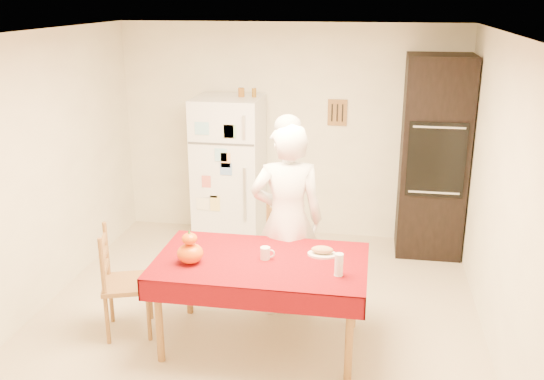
% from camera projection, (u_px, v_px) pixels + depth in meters
% --- Properties ---
extents(floor, '(4.50, 4.50, 0.00)m').
position_uv_depth(floor, '(253.00, 324.00, 5.39)').
color(floor, '#C3AB8C').
rests_on(floor, ground).
extents(room_shell, '(4.02, 4.52, 2.51)m').
position_uv_depth(room_shell, '(251.00, 146.00, 4.89)').
color(room_shell, white).
rests_on(room_shell, ground).
extents(refrigerator, '(0.75, 0.74, 1.70)m').
position_uv_depth(refrigerator, '(229.00, 171.00, 6.99)').
color(refrigerator, white).
rests_on(refrigerator, floor).
extents(oven_cabinet, '(0.70, 0.62, 2.20)m').
position_uv_depth(oven_cabinet, '(434.00, 157.00, 6.59)').
color(oven_cabinet, black).
rests_on(oven_cabinet, floor).
extents(dining_table, '(1.70, 1.00, 0.76)m').
position_uv_depth(dining_table, '(261.00, 268.00, 4.88)').
color(dining_table, brown).
rests_on(dining_table, floor).
extents(chair_far, '(0.53, 0.51, 0.95)m').
position_uv_depth(chair_far, '(279.00, 249.00, 5.69)').
color(chair_far, brown).
rests_on(chair_far, floor).
extents(chair_left, '(0.51, 0.53, 0.95)m').
position_uv_depth(chair_left, '(119.00, 278.00, 5.11)').
color(chair_left, brown).
rests_on(chair_left, floor).
extents(seated_woman, '(0.72, 0.54, 1.78)m').
position_uv_depth(seated_woman, '(287.00, 221.00, 5.34)').
color(seated_woman, white).
rests_on(seated_woman, floor).
extents(coffee_mug, '(0.08, 0.08, 0.10)m').
position_uv_depth(coffee_mug, '(265.00, 253.00, 4.86)').
color(coffee_mug, silver).
rests_on(coffee_mug, dining_table).
extents(pumpkin_lower, '(0.21, 0.21, 0.16)m').
position_uv_depth(pumpkin_lower, '(190.00, 253.00, 4.78)').
color(pumpkin_lower, '#C74504').
rests_on(pumpkin_lower, dining_table).
extents(pumpkin_upper, '(0.12, 0.12, 0.09)m').
position_uv_depth(pumpkin_upper, '(190.00, 239.00, 4.75)').
color(pumpkin_upper, '#E04805').
rests_on(pumpkin_upper, pumpkin_lower).
extents(wine_glass, '(0.07, 0.07, 0.18)m').
position_uv_depth(wine_glass, '(339.00, 265.00, 4.56)').
color(wine_glass, white).
rests_on(wine_glass, dining_table).
extents(bread_plate, '(0.24, 0.24, 0.02)m').
position_uv_depth(bread_plate, '(322.00, 254.00, 4.94)').
color(bread_plate, white).
rests_on(bread_plate, dining_table).
extents(bread_loaf, '(0.18, 0.10, 0.06)m').
position_uv_depth(bread_loaf, '(322.00, 250.00, 4.92)').
color(bread_loaf, tan).
rests_on(bread_loaf, bread_plate).
extents(spice_jar_left, '(0.05, 0.05, 0.10)m').
position_uv_depth(spice_jar_left, '(240.00, 92.00, 6.74)').
color(spice_jar_left, '#8F531A').
rests_on(spice_jar_left, refrigerator).
extents(spice_jar_mid, '(0.05, 0.05, 0.10)m').
position_uv_depth(spice_jar_mid, '(242.00, 92.00, 6.73)').
color(spice_jar_mid, brown).
rests_on(spice_jar_mid, refrigerator).
extents(spice_jar_right, '(0.05, 0.05, 0.10)m').
position_uv_depth(spice_jar_right, '(254.00, 93.00, 6.71)').
color(spice_jar_right, brown).
rests_on(spice_jar_right, refrigerator).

